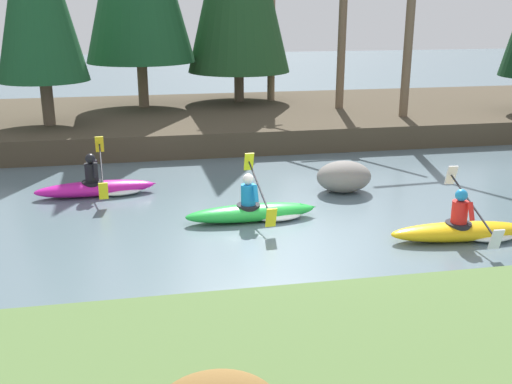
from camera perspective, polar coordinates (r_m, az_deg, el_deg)
name	(u,v)px	position (r m, az deg, el deg)	size (l,w,h in m)	color
ground_plane	(291,239)	(11.39, 3.36, -4.52)	(90.00, 90.00, 0.00)	slate
riverbank_far	(220,120)	(21.23, -3.49, 6.87)	(44.00, 8.06, 0.72)	#473D2D
bare_tree_upstream	(272,9)	(23.13, 1.53, 17.03)	(3.91, 3.87, 7.13)	#7A664C
bare_tree_mid_upstream	(342,39)	(21.48, 8.20, 14.25)	(2.83, 2.79, 5.06)	brown
bare_tree_mid_downstream	(409,27)	(20.20, 14.41, 15.01)	(3.34, 3.30, 6.04)	brown
kayaker_lead	(466,230)	(11.96, 19.37, -3.41)	(2.79, 2.07, 1.20)	yellow
kayaker_middle	(256,211)	(12.29, 0.03, -1.82)	(2.78, 2.07, 1.20)	green
kayaker_trailing	(100,187)	(14.35, -14.62, 0.47)	(2.79, 2.07, 1.20)	#C61999
boulder_midstream	(344,177)	(14.27, 8.37, 1.46)	(1.30, 1.02, 0.74)	gray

